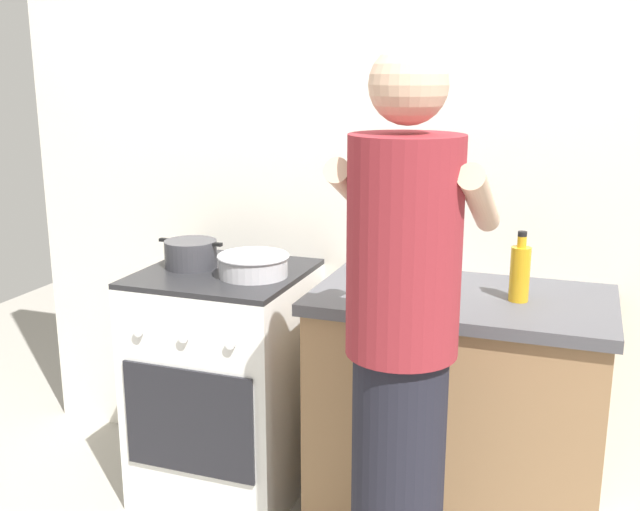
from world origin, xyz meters
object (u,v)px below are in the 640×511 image
Objects in this scene: stove_range at (226,382)px; utensil_crock at (415,248)px; person at (401,365)px; mixing_bowl at (253,264)px; oil_bottle at (520,272)px; pot at (191,254)px.

utensil_crock is at bearing 16.11° from stove_range.
mixing_bowl is at bearing 141.24° from person.
utensil_crock reaches higher than mixing_bowl.
stove_range is at bearing 144.99° from person.
utensil_crock is at bearing 22.36° from mixing_bowl.
mixing_bowl is 1.15× the size of oil_bottle.
pot is 1.14× the size of oil_bottle.
mixing_bowl is at bearing -178.87° from oil_bottle.
utensil_crock is (0.83, 0.19, 0.05)m from pot.
mixing_bowl is 0.80× the size of utensil_crock.
stove_range is 1.10m from person.
oil_bottle reaches higher than mixing_bowl.
pot is at bearing 172.36° from mixing_bowl.
oil_bottle is 0.14× the size of person.
stove_range is 0.91m from utensil_crock.
utensil_crock reaches higher than stove_range.
mixing_bowl is at bearing -11.00° from stove_range.
person reaches higher than utensil_crock.
mixing_bowl is (0.14, -0.03, 0.50)m from stove_range.
person is at bearing -38.76° from mixing_bowl.
stove_range is 3.87× the size of oil_bottle.
utensil_crock is 0.81m from person.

